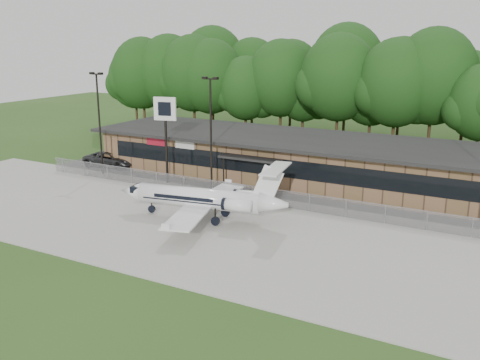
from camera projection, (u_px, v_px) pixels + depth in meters
The scene contains 11 objects.
ground at pixel (140, 269), 32.16m from camera, with size 160.00×160.00×0.00m, color #2A4B1A.
apron at pixel (209, 228), 38.94m from camera, with size 64.00×18.00×0.08m, color #9E9B93.
parking_lot at pixel (276, 190), 48.71m from camera, with size 50.00×9.00×0.06m, color #383835.
terminal at pixel (295, 158), 51.92m from camera, with size 41.00×11.65×4.30m.
fence at pixel (253, 194), 44.69m from camera, with size 46.00×0.04×1.52m.
treeline at pixel (353, 88), 65.89m from camera, with size 72.00×12.00×15.00m, color #193E13, non-canonical shape.
light_pole_left at pixel (99, 116), 52.93m from camera, with size 1.55×0.30×10.23m.
light_pole_mid at pixel (211, 126), 46.93m from camera, with size 1.55×0.30×10.23m.
business_jet at pixel (205, 199), 40.32m from camera, with size 13.79×12.37×4.65m.
suv at pixel (112, 159), 57.27m from camera, with size 2.83×6.13×1.70m, color #333436.
pole_sign at pixel (165, 118), 49.47m from camera, with size 2.14×0.77×8.20m.
Camera 1 is at (19.49, -23.20, 13.46)m, focal length 40.00 mm.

